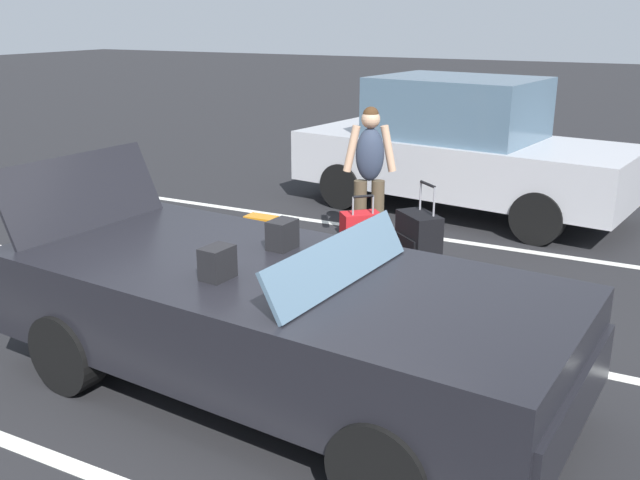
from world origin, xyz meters
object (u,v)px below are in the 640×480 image
object	(u,v)px
traveler_person	(370,171)
convertible_car	(300,320)
suitcase_medium_bright	(360,241)
parked_sedan_near	(460,147)
duffel_bag	(306,271)
suitcase_small_carryon	(262,238)
suitcase_large_black	(418,249)

from	to	relation	value
traveler_person	convertible_car	bearing A→B (deg)	-13.01
suitcase_medium_bright	parked_sedan_near	xyz separation A→B (m)	(0.22, 2.78, 0.58)
duffel_bag	traveler_person	bearing A→B (deg)	86.05
suitcase_small_carryon	traveler_person	world-z (taller)	traveler_person
traveler_person	suitcase_small_carryon	bearing A→B (deg)	-75.52
suitcase_medium_bright	parked_sedan_near	distance (m)	2.85
traveler_person	parked_sedan_near	size ratio (longest dim) A/B	0.35
suitcase_large_black	convertible_car	bearing A→B (deg)	41.38
suitcase_medium_bright	convertible_car	bearing A→B (deg)	152.45
traveler_person	parked_sedan_near	xyz separation A→B (m)	(0.40, 2.16, -0.04)
convertible_car	parked_sedan_near	bearing A→B (deg)	100.32
suitcase_small_carryon	duffel_bag	bearing A→B (deg)	-120.97
suitcase_medium_bright	traveler_person	world-z (taller)	traveler_person
suitcase_medium_bright	parked_sedan_near	world-z (taller)	parked_sedan_near
convertible_car	duffel_bag	size ratio (longest dim) A/B	6.10
suitcase_small_carryon	duffel_bag	distance (m)	0.96
suitcase_small_carryon	traveler_person	xyz separation A→B (m)	(0.92, 0.85, 0.68)
traveler_person	suitcase_large_black	bearing A→B (deg)	19.78
duffel_bag	suitcase_small_carryon	bearing A→B (deg)	149.49
convertible_car	suitcase_medium_bright	bearing A→B (deg)	110.45
parked_sedan_near	traveler_person	bearing A→B (deg)	-92.02
suitcase_small_carryon	parked_sedan_near	size ratio (longest dim) A/B	0.11
suitcase_medium_bright	traveler_person	xyz separation A→B (m)	(-0.18, 0.62, 0.62)
suitcase_medium_bright	suitcase_small_carryon	size ratio (longest dim) A/B	1.66
suitcase_small_carryon	duffel_bag	xyz separation A→B (m)	(0.82, -0.49, -0.09)
suitcase_large_black	duffel_bag	size ratio (longest dim) A/B	1.48
suitcase_small_carryon	parked_sedan_near	world-z (taller)	parked_sedan_near
suitcase_medium_bright	suitcase_small_carryon	bearing A→B (deg)	59.18
convertible_car	duffel_bag	bearing A→B (deg)	122.44
duffel_bag	suitcase_medium_bright	bearing A→B (deg)	69.63
convertible_car	suitcase_large_black	world-z (taller)	convertible_car
convertible_car	parked_sedan_near	xyz separation A→B (m)	(-0.51, 5.43, 0.30)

